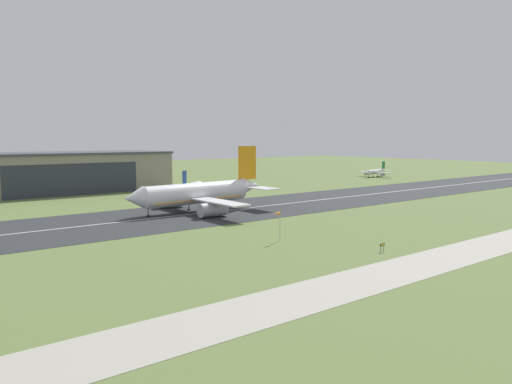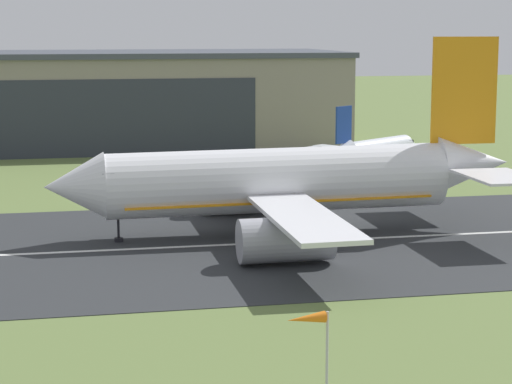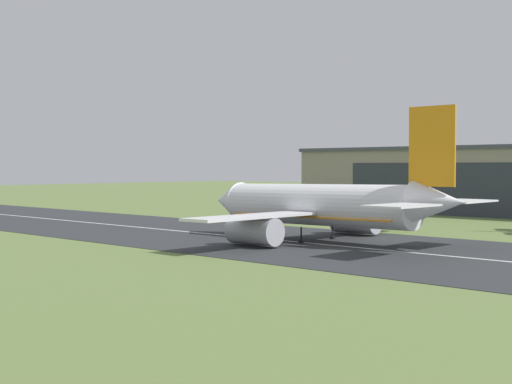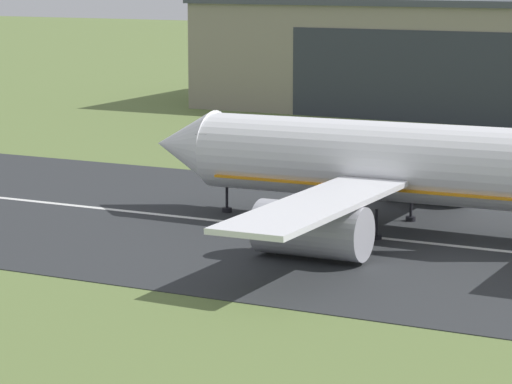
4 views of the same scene
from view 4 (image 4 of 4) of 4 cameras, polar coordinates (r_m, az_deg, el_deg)
name	(u,v)px [view 4 (image 4 of 4)]	position (r m, az deg, el deg)	size (l,w,h in m)	color
hangar_building	(502,56)	(177.08, 11.51, 6.31)	(86.17, 32.34, 16.30)	gray
airplane_landing	(403,165)	(96.42, 6.91, 1.26)	(46.77, 49.45, 19.48)	white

